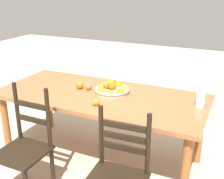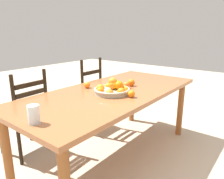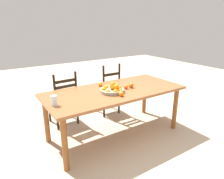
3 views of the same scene
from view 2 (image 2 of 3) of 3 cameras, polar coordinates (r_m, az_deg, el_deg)
The scene contains 10 objects.
ground_plane at distance 2.43m, azimuth 0.12°, elevation -17.23°, with size 12.00×12.00×0.00m, color #BCA98F.
dining_table at distance 2.15m, azimuth 0.13°, elevation -2.32°, with size 2.05×0.92×0.74m.
chair_near_window at distance 2.46m, azimuth -22.16°, elevation -6.26°, with size 0.44×0.44×0.93m.
chair_by_cabinet at distance 2.92m, azimuth -7.08°, elevation -1.99°, with size 0.39×0.39×0.97m.
fruit_bowl at distance 2.00m, azimuth 0.17°, elevation 0.15°, with size 0.34×0.34×0.15m.
orange_loose_0 at distance 2.21m, azimuth 3.83°, elevation 1.24°, with size 0.06×0.06×0.06m, color orange.
orange_loose_1 at distance 2.29m, azimuth 5.19°, elevation 1.86°, with size 0.08×0.08×0.08m, color orange.
orange_loose_2 at distance 1.90m, azimuth 5.21°, elevation -1.18°, with size 0.06×0.06×0.06m, color orange.
orange_loose_3 at distance 2.22m, azimuth -6.70°, elevation 1.22°, with size 0.06×0.06×0.06m, color orange.
drinking_glass at distance 1.44m, azimuth -20.23°, elevation -6.29°, with size 0.08×0.08×0.12m, color silver.
Camera 2 is at (-1.61, -1.26, 1.30)m, focal length 34.17 mm.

